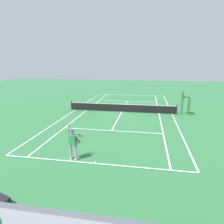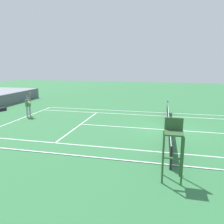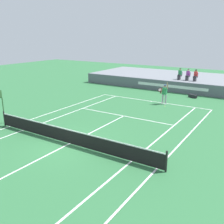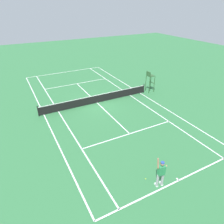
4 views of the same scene
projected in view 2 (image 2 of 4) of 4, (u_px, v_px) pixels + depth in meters
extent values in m
plane|color=#337542|center=(168.00, 130.00, 15.21)|extent=(80.00, 80.00, 0.00)
cube|color=#337542|center=(168.00, 130.00, 15.20)|extent=(10.98, 23.78, 0.02)
cube|color=white|center=(17.00, 120.00, 17.83)|extent=(10.98, 0.10, 0.01)
cube|color=white|center=(170.00, 165.00, 9.98)|extent=(0.10, 23.78, 0.01)
cube|color=white|center=(167.00, 113.00, 20.42)|extent=(0.10, 23.78, 0.01)
cube|color=white|center=(169.00, 153.00, 11.29)|extent=(0.10, 23.78, 0.01)
cube|color=white|center=(167.00, 116.00, 19.11)|extent=(0.10, 23.78, 0.01)
cube|color=white|center=(81.00, 124.00, 16.62)|extent=(8.22, 0.10, 0.01)
cube|color=white|center=(168.00, 130.00, 15.20)|extent=(0.10, 12.80, 0.01)
cube|color=white|center=(18.00, 120.00, 17.81)|extent=(0.10, 0.20, 0.01)
cylinder|color=black|center=(171.00, 158.00, 9.44)|extent=(0.10, 0.10, 1.07)
cylinder|color=black|center=(167.00, 107.00, 20.74)|extent=(0.10, 0.10, 1.07)
cube|color=black|center=(169.00, 123.00, 15.10)|extent=(11.78, 0.02, 0.84)
cube|color=white|center=(169.00, 118.00, 15.01)|extent=(11.78, 0.03, 0.06)
cylinder|color=#9E9EA3|center=(30.00, 111.00, 19.05)|extent=(0.15, 0.15, 0.92)
cylinder|color=#9E9EA3|center=(27.00, 112.00, 18.77)|extent=(0.15, 0.15, 0.92)
cube|color=white|center=(31.00, 116.00, 19.12)|extent=(0.17, 0.30, 0.10)
cube|color=white|center=(28.00, 117.00, 18.83)|extent=(0.17, 0.30, 0.10)
cube|color=#2D8C51|center=(28.00, 103.00, 18.75)|extent=(0.44, 0.31, 0.60)
sphere|color=#A37556|center=(27.00, 97.00, 18.65)|extent=(0.22, 0.22, 0.22)
cylinder|color=#2D4CA8|center=(27.00, 96.00, 18.63)|extent=(0.21, 0.21, 0.06)
cylinder|color=#A37556|center=(30.00, 96.00, 18.85)|extent=(0.13, 0.23, 0.61)
cylinder|color=#A37556|center=(27.00, 103.00, 18.47)|extent=(0.15, 0.34, 0.56)
cylinder|color=black|center=(27.00, 105.00, 18.42)|extent=(0.07, 0.19, 0.25)
torus|color=red|center=(29.00, 102.00, 18.32)|extent=(0.33, 0.25, 0.26)
cylinder|color=silver|center=(29.00, 102.00, 18.32)|extent=(0.29, 0.21, 0.22)
sphere|color=#D1E533|center=(40.00, 116.00, 19.21)|extent=(0.07, 0.07, 0.07)
cylinder|color=#2D562D|center=(182.00, 162.00, 8.13)|extent=(0.07, 0.07, 1.90)
cylinder|color=#2D562D|center=(163.00, 160.00, 8.28)|extent=(0.07, 0.07, 1.90)
cylinder|color=#2D562D|center=(181.00, 154.00, 8.79)|extent=(0.07, 0.07, 1.90)
cylinder|color=#2D562D|center=(163.00, 153.00, 8.95)|extent=(0.07, 0.07, 1.90)
cube|color=#2D562D|center=(174.00, 133.00, 8.33)|extent=(0.70, 0.70, 0.06)
cube|color=#2D562D|center=(174.00, 124.00, 8.60)|extent=(0.06, 0.70, 0.48)
cube|color=#2D562D|center=(173.00, 158.00, 8.22)|extent=(0.10, 0.70, 0.04)
cube|color=black|center=(2.00, 109.00, 21.32)|extent=(0.90, 0.57, 0.32)
cylinder|color=black|center=(6.00, 109.00, 21.66)|extent=(0.16, 0.32, 0.32)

